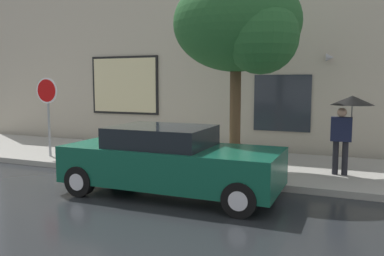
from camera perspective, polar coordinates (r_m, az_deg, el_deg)
The scene contains 8 objects.
ground_plane at distance 9.15m, azimuth -9.24°, elevation -8.47°, with size 60.00×60.00×0.00m, color black.
sidewalk at distance 11.72m, azimuth -1.48°, elevation -4.67°, with size 20.00×4.00×0.15m, color gray.
building_facade at distance 13.86m, azimuth 2.67°, elevation 11.23°, with size 20.00×0.67×7.00m.
parked_car at distance 8.38m, azimuth -3.20°, elevation -4.71°, with size 4.53×1.91×1.44m.
fire_hydrant at distance 10.89m, azimuth -8.74°, elevation -3.16°, with size 0.30×0.44×0.78m.
pedestrian_with_umbrella at distance 10.03m, azimuth 21.58°, elevation 2.12°, with size 0.99×0.99×1.90m.
street_tree at distance 10.03m, azimuth 7.07°, elevation 14.31°, with size 3.19×2.71×4.87m.
stop_sign at distance 12.52m, azimuth -20.04°, elevation 3.64°, with size 0.76×0.10×2.35m.
Camera 1 is at (4.68, -7.49, 2.36)m, focal length 37.14 mm.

